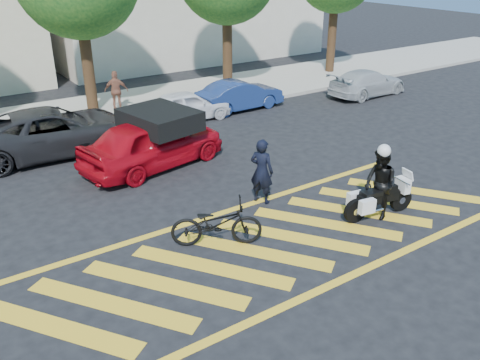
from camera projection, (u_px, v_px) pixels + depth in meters
ground at (274, 243)px, 11.61m from camera, size 90.00×90.00×0.00m
sidewalk at (94, 112)px, 20.61m from camera, size 60.00×5.00×0.15m
crosswalk at (273, 243)px, 11.59m from camera, size 12.33×4.00×0.01m
officer_bike at (262, 171)px, 13.15m from camera, size 0.67×0.76×1.76m
bicycle at (216, 223)px, 11.35m from camera, size 2.14×1.62×1.08m
police_motorcycle at (378, 199)px, 12.58m from camera, size 2.03×0.75×0.90m
officer_moto at (380, 184)px, 12.40m from camera, size 0.80×0.96×1.78m
red_convertible at (153, 143)px, 15.37m from camera, size 4.85×2.70×1.56m
parked_mid_left at (54, 131)px, 16.40m from camera, size 5.55×2.80×1.51m
parked_mid_right at (187, 106)px, 19.68m from camera, size 3.53×1.60×1.17m
parked_right at (240, 95)px, 20.99m from camera, size 3.73×1.37×1.22m
parked_far_right at (367, 83)px, 23.04m from camera, size 4.07×1.76×1.17m
pedestrian_right at (116, 91)px, 20.30m from camera, size 1.01×0.77×1.60m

